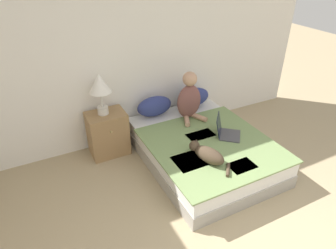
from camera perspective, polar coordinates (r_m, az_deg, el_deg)
wall_back at (r=4.19m, az=-5.48°, el=13.42°), size 5.54×0.05×2.55m
bed at (r=4.03m, az=6.67°, el=-4.72°), size 1.49×1.93×0.39m
pillow_near at (r=4.32m, az=-2.60°, el=3.50°), size 0.52×0.25×0.29m
pillow_far at (r=4.60m, az=4.83°, el=5.19°), size 0.52×0.25×0.29m
person_sitting at (r=4.20m, az=4.08°, el=4.93°), size 0.37×0.36×0.69m
cat_tabby at (r=3.46m, az=7.49°, el=-5.58°), size 0.33×0.60×0.19m
laptop_open at (r=3.96m, az=11.02°, el=-1.35°), size 0.43×0.43×0.27m
nightstand at (r=4.19m, az=-11.39°, el=-1.68°), size 0.51×0.40×0.62m
table_lamp at (r=3.87m, az=-12.84°, el=7.18°), size 0.28×0.28×0.55m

